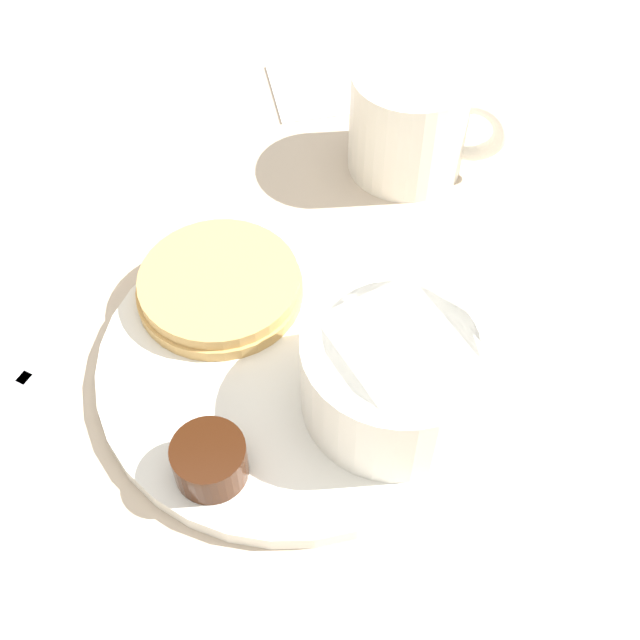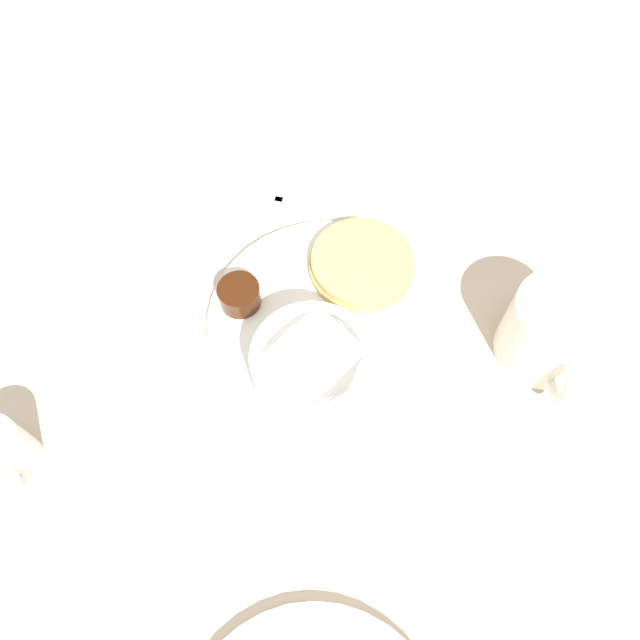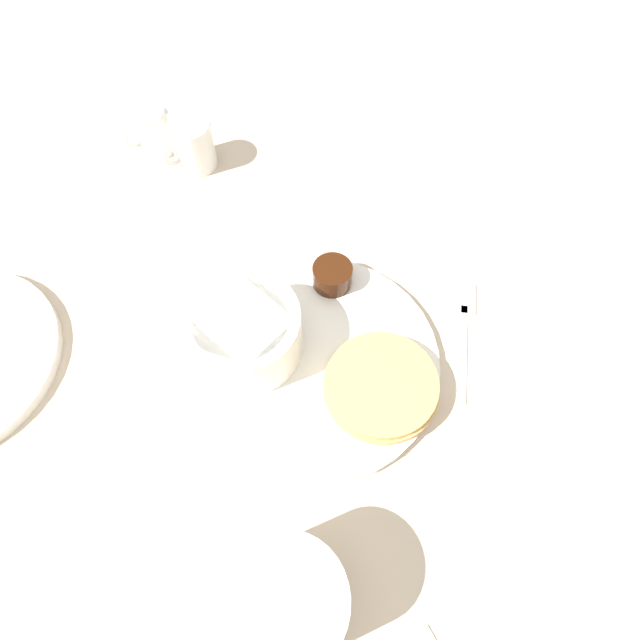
{
  "view_description": "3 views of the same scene",
  "coord_description": "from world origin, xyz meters",
  "px_view_note": "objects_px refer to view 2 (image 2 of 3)",
  "views": [
    {
      "loc": [
        -0.02,
        -0.3,
        0.43
      ],
      "look_at": [
        0.02,
        -0.0,
        0.05
      ],
      "focal_mm": 45.0,
      "sensor_mm": 36.0,
      "label": 1
    },
    {
      "loc": [
        0.27,
        -0.12,
        0.57
      ],
      "look_at": [
        0.01,
        -0.01,
        0.03
      ],
      "focal_mm": 35.0,
      "sensor_mm": 36.0,
      "label": 2
    },
    {
      "loc": [
        0.09,
        0.19,
        0.47
      ],
      "look_at": [
        -0.01,
        -0.02,
        0.05
      ],
      "focal_mm": 28.0,
      "sensor_mm": 36.0,
      "label": 3
    }
  ],
  "objects_px": {
    "plate": "(328,321)",
    "creamer_pitcher_near": "(2,452)",
    "bowl": "(312,368)",
    "coffee_mug": "(551,333)",
    "fork": "(292,201)"
  },
  "relations": [
    {
      "from": "plate",
      "to": "fork",
      "type": "bearing_deg",
      "value": 171.22
    },
    {
      "from": "bowl",
      "to": "plate",
      "type": "bearing_deg",
      "value": 144.52
    },
    {
      "from": "coffee_mug",
      "to": "fork",
      "type": "xyz_separation_m",
      "value": [
        -0.27,
        -0.16,
        -0.04
      ]
    },
    {
      "from": "plate",
      "to": "bowl",
      "type": "distance_m",
      "value": 0.08
    },
    {
      "from": "creamer_pitcher_near",
      "to": "bowl",
      "type": "bearing_deg",
      "value": 82.55
    },
    {
      "from": "bowl",
      "to": "coffee_mug",
      "type": "height_order",
      "value": "coffee_mug"
    },
    {
      "from": "bowl",
      "to": "creamer_pitcher_near",
      "type": "height_order",
      "value": "bowl"
    },
    {
      "from": "plate",
      "to": "creamer_pitcher_near",
      "type": "relative_size",
      "value": 3.31
    },
    {
      "from": "plate",
      "to": "fork",
      "type": "relative_size",
      "value": 1.9
    },
    {
      "from": "plate",
      "to": "creamer_pitcher_near",
      "type": "xyz_separation_m",
      "value": [
        0.02,
        -0.32,
        0.03
      ]
    },
    {
      "from": "plate",
      "to": "coffee_mug",
      "type": "height_order",
      "value": "coffee_mug"
    },
    {
      "from": "bowl",
      "to": "coffee_mug",
      "type": "distance_m",
      "value": 0.23
    },
    {
      "from": "fork",
      "to": "coffee_mug",
      "type": "bearing_deg",
      "value": 30.02
    },
    {
      "from": "plate",
      "to": "bowl",
      "type": "xyz_separation_m",
      "value": [
        0.06,
        -0.04,
        0.04
      ]
    },
    {
      "from": "plate",
      "to": "fork",
      "type": "distance_m",
      "value": 0.16
    }
  ]
}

